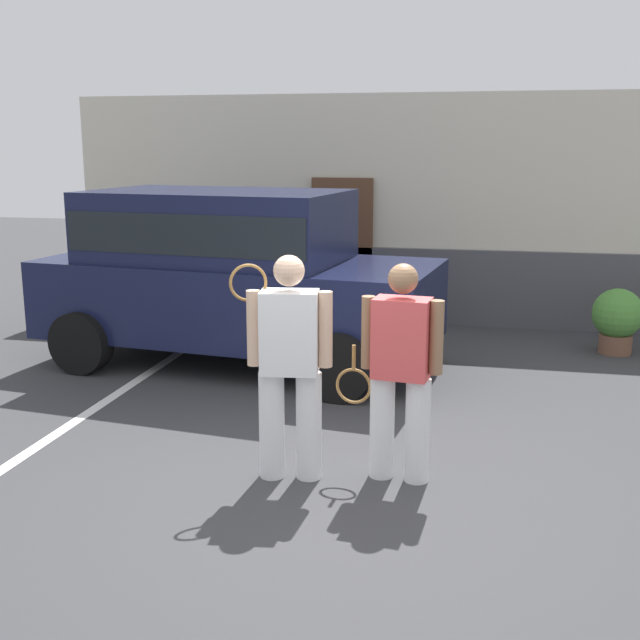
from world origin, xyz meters
The scene contains 7 objects.
ground_plane centered at (0.00, 0.00, 0.00)m, with size 40.00×40.00×0.00m, color #38383A.
parking_stripe_0 centered at (-2.64, 1.50, 0.00)m, with size 0.12×4.40×0.01m, color silver.
house_frontage centered at (-0.01, 6.08, 1.54)m, with size 10.19×0.40×3.28m.
parked_suv centered at (-1.84, 3.26, 1.15)m, with size 4.79×2.60×2.05m.
tennis_player_man centered at (-0.33, 0.18, 0.92)m, with size 0.79×0.33×1.77m.
tennis_player_woman centered at (0.51, 0.33, 0.88)m, with size 0.88×0.31×1.71m.
potted_plant_by_porch centered at (2.73, 4.72, 0.46)m, with size 0.62×0.62×0.82m.
Camera 1 is at (1.14, -5.49, 2.58)m, focal length 44.43 mm.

